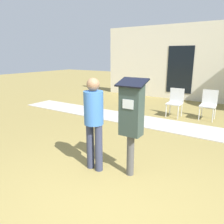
% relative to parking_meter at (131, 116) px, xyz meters
% --- Properties ---
extents(ground_plane, '(40.00, 40.00, 0.00)m').
position_rel_parking_meter_xyz_m(ground_plane, '(0.16, -0.80, -1.02)').
color(ground_plane, olive).
extents(sidewalk, '(12.00, 1.10, 0.02)m').
position_rel_parking_meter_xyz_m(sidewalk, '(0.16, 2.85, -1.01)').
color(sidewalk, '#B7B2A8').
rests_on(sidewalk, ground).
extents(building_facade, '(10.00, 0.26, 3.20)m').
position_rel_parking_meter_xyz_m(building_facade, '(0.16, 6.86, 0.58)').
color(building_facade, beige).
rests_on(building_facade, ground).
extents(parking_meter, '(0.44, 0.31, 1.59)m').
position_rel_parking_meter_xyz_m(parking_meter, '(0.00, 0.00, 0.00)').
color(parking_meter, '#4C4C4C').
rests_on(parking_meter, ground).
extents(person_standing, '(0.32, 0.32, 1.58)m').
position_rel_parking_meter_xyz_m(person_standing, '(-0.61, -0.17, -0.09)').
color(person_standing, '#333851').
rests_on(person_standing, ground).
extents(outdoor_chair_left, '(0.44, 0.44, 0.90)m').
position_rel_parking_meter_xyz_m(outdoor_chair_left, '(-0.50, 3.92, -0.49)').
color(outdoor_chair_left, silver).
rests_on(outdoor_chair_left, ground).
extents(outdoor_chair_middle, '(0.44, 0.44, 0.90)m').
position_rel_parking_meter_xyz_m(outdoor_chair_middle, '(0.46, 4.14, -0.49)').
color(outdoor_chair_middle, silver).
rests_on(outdoor_chair_middle, ground).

